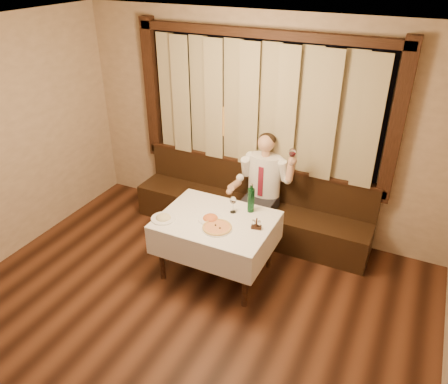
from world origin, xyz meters
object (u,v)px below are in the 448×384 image
at_px(dining_table, 216,227).
at_px(cruet_caddy, 256,225).
at_px(pizza, 217,227).
at_px(pasta_cream, 163,216).
at_px(seated_man, 263,181).
at_px(green_bottle, 251,200).
at_px(pasta_red, 210,217).
at_px(banquette, 250,210).

xyz_separation_m(dining_table, cruet_caddy, (0.47, 0.02, 0.15)).
distance_m(dining_table, pizza, 0.23).
height_order(pasta_cream, seated_man, seated_man).
xyz_separation_m(dining_table, green_bottle, (0.28, 0.32, 0.26)).
xyz_separation_m(dining_table, pasta_red, (-0.05, -0.04, 0.14)).
height_order(dining_table, pasta_cream, pasta_cream).
relative_size(pizza, pasta_red, 1.23).
height_order(pizza, pasta_cream, pasta_cream).
distance_m(green_bottle, cruet_caddy, 0.37).
bearing_deg(pasta_cream, dining_table, 26.05).
xyz_separation_m(banquette, seated_man, (0.19, -0.09, 0.52)).
relative_size(pizza, seated_man, 0.23).
xyz_separation_m(banquette, pasta_red, (-0.05, -1.06, 0.48)).
relative_size(pasta_cream, green_bottle, 0.77).
distance_m(dining_table, seated_man, 0.97).
xyz_separation_m(dining_table, pasta_cream, (-0.53, -0.26, 0.14)).
distance_m(green_bottle, seated_man, 0.63).
bearing_deg(pizza, seated_man, 85.25).
height_order(pizza, seated_man, seated_man).
bearing_deg(green_bottle, seated_man, 98.76).
bearing_deg(pizza, pasta_cream, -171.85).
xyz_separation_m(banquette, pasta_cream, (-0.53, -1.28, 0.48)).
bearing_deg(green_bottle, pizza, -110.87).
bearing_deg(seated_man, pizza, -94.75).
bearing_deg(cruet_caddy, dining_table, 169.98).
relative_size(dining_table, pizza, 3.77).
height_order(pasta_red, seated_man, seated_man).
relative_size(dining_table, pasta_red, 4.62).
distance_m(pizza, seated_man, 1.11).
relative_size(dining_table, cruet_caddy, 10.75).
xyz_separation_m(cruet_caddy, seated_man, (-0.29, 0.92, 0.03)).
bearing_deg(pasta_cream, pasta_red, 24.74).
xyz_separation_m(green_bottle, cruet_caddy, (0.19, -0.30, -0.11)).
bearing_deg(pasta_red, pizza, -41.22).
distance_m(dining_table, pasta_red, 0.16).
distance_m(dining_table, green_bottle, 0.50).
distance_m(pasta_red, pasta_cream, 0.53).
distance_m(banquette, cruet_caddy, 1.21).
bearing_deg(seated_man, cruet_caddy, -72.64).
relative_size(green_bottle, seated_man, 0.25).
bearing_deg(cruet_caddy, seated_man, 95.27).
height_order(banquette, dining_table, banquette).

